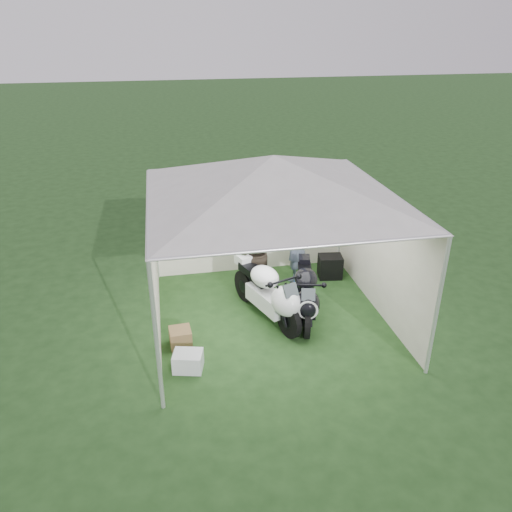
% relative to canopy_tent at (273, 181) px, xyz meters
% --- Properties ---
extents(ground, '(80.00, 80.00, 0.00)m').
position_rel_canopy_tent_xyz_m(ground, '(0.00, -0.03, -2.58)').
color(ground, '#1D3C17').
rests_on(ground, ground).
extents(canopy_tent, '(5.66, 5.66, 3.00)m').
position_rel_canopy_tent_xyz_m(canopy_tent, '(0.00, 0.00, 0.00)').
color(canopy_tent, silver).
rests_on(canopy_tent, ground).
extents(motorcycle_white, '(0.99, 1.98, 1.02)m').
position_rel_canopy_tent_xyz_m(motorcycle_white, '(-0.05, -0.10, -2.01)').
color(motorcycle_white, black).
rests_on(motorcycle_white, ground).
extents(motorcycle_black, '(0.71, 1.87, 0.93)m').
position_rel_canopy_tent_xyz_m(motorcycle_black, '(0.59, -0.20, -2.05)').
color(motorcycle_black, black).
rests_on(motorcycle_black, ground).
extents(paddock_stand, '(0.40, 0.30, 0.27)m').
position_rel_canopy_tent_xyz_m(paddock_stand, '(0.79, 0.64, -2.44)').
color(paddock_stand, '#1F42B4').
rests_on(paddock_stand, ground).
extents(person_dark_jacket, '(1.00, 0.88, 1.75)m').
position_rel_canopy_tent_xyz_m(person_dark_jacket, '(-0.13, 0.91, -1.70)').
color(person_dark_jacket, black).
rests_on(person_dark_jacket, ground).
extents(person_blue_jacket, '(0.68, 0.72, 1.65)m').
position_rel_canopy_tent_xyz_m(person_blue_jacket, '(0.83, 1.35, -1.75)').
color(person_blue_jacket, slate).
rests_on(person_blue_jacket, ground).
extents(equipment_box, '(0.53, 0.45, 0.48)m').
position_rel_canopy_tent_xyz_m(equipment_box, '(1.56, 1.28, -2.34)').
color(equipment_box, black).
rests_on(equipment_box, ground).
extents(crate_0, '(0.51, 0.44, 0.30)m').
position_rel_canopy_tent_xyz_m(crate_0, '(-1.59, -1.25, -2.43)').
color(crate_0, silver).
rests_on(crate_0, ground).
extents(crate_1, '(0.37, 0.37, 0.31)m').
position_rel_canopy_tent_xyz_m(crate_1, '(-1.67, -0.60, -2.42)').
color(crate_1, olive).
rests_on(crate_1, ground).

